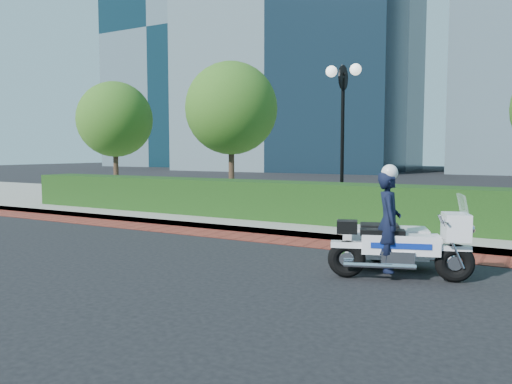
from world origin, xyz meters
The scene contains 9 objects.
ground centered at (0.00, 0.00, 0.00)m, with size 120.00×120.00×0.00m, color black.
brick_strip centered at (0.00, 1.50, 0.01)m, with size 60.00×1.00×0.01m, color maroon.
sidewalk centered at (0.00, 6.00, 0.07)m, with size 60.00×8.00×0.15m, color gray.
hedge_main centered at (0.00, 3.60, 0.65)m, with size 18.00×1.20×1.00m, color black.
lamppost centered at (1.00, 5.20, 2.96)m, with size 1.02×0.70×4.21m.
tree_a centered at (-9.00, 6.50, 3.22)m, with size 3.00×3.00×4.58m.
tree_b centered at (-3.50, 6.50, 3.43)m, with size 3.20×3.20×4.89m.
tower_far_left centered at (-36.00, 46.00, 17.00)m, with size 16.00×14.00×34.00m, color black.
police_motorcycle centered at (3.83, -0.40, 0.61)m, with size 2.22×1.61×1.77m.
Camera 1 is at (5.77, -8.26, 1.96)m, focal length 35.00 mm.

